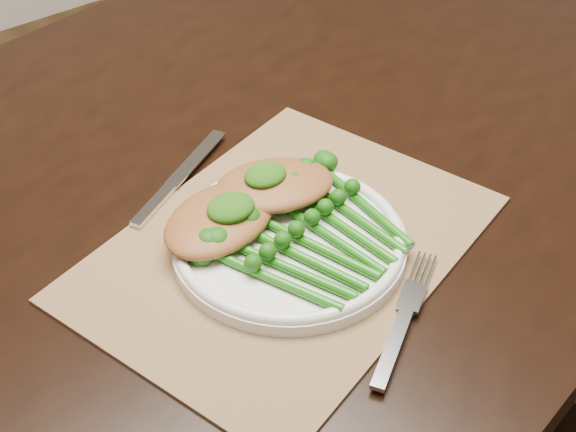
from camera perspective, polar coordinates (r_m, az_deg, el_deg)
dining_table at (r=1.22m, az=-2.24°, el=-9.81°), size 1.73×1.15×0.75m
placemat at (r=0.83m, az=-0.12°, el=-2.18°), size 0.48×0.40×0.00m
dinner_plate at (r=0.82m, az=0.07°, el=-1.74°), size 0.24×0.24×0.02m
knife at (r=0.91m, az=-8.26°, el=2.21°), size 0.18×0.10×0.01m
fork at (r=0.77m, az=8.52°, el=-6.45°), size 0.17×0.11×0.01m
chicken_fillet_left at (r=0.82m, az=-4.86°, el=-0.18°), size 0.16×0.13×0.03m
chicken_fillet_right at (r=0.85m, az=-0.99°, el=2.22°), size 0.15×0.13×0.03m
pesto_dollop_left at (r=0.81m, az=-4.10°, el=0.60°), size 0.05×0.04×0.02m
pesto_dollop_right at (r=0.84m, az=-1.63°, el=2.93°), size 0.05×0.04×0.02m
broccolini_bundle at (r=0.81m, az=2.39°, el=-1.74°), size 0.20×0.21×0.04m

